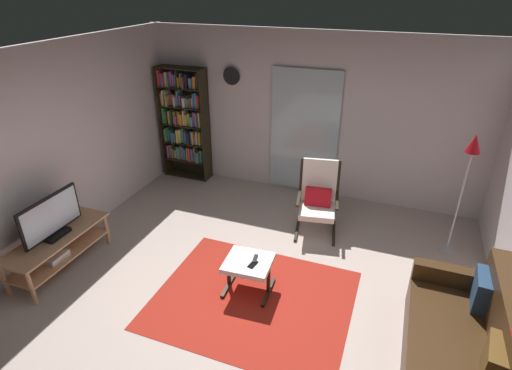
% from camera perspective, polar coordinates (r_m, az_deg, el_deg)
% --- Properties ---
extents(ground_plane, '(7.02, 7.02, 0.00)m').
position_cam_1_polar(ground_plane, '(4.76, -2.02, -16.00)').
color(ground_plane, '#B29F96').
extents(wall_back, '(5.60, 0.06, 2.60)m').
position_cam_1_polar(wall_back, '(6.54, 7.73, 9.50)').
color(wall_back, silver).
rests_on(wall_back, ground).
extents(wall_left, '(0.06, 6.00, 2.60)m').
position_cam_1_polar(wall_left, '(5.54, -29.05, 2.91)').
color(wall_left, silver).
rests_on(wall_left, ground).
extents(glass_door_panel, '(1.10, 0.01, 2.00)m').
position_cam_1_polar(glass_door_panel, '(6.58, 6.76, 7.36)').
color(glass_door_panel, silver).
extents(area_rug, '(2.18, 1.79, 0.01)m').
position_cam_1_polar(area_rug, '(4.78, -0.42, -15.70)').
color(area_rug, maroon).
rests_on(area_rug, ground).
extents(tv_stand, '(0.49, 1.35, 0.47)m').
position_cam_1_polar(tv_stand, '(5.58, -26.08, -7.86)').
color(tv_stand, tan).
rests_on(tv_stand, ground).
extents(television, '(0.20, 0.85, 0.52)m').
position_cam_1_polar(television, '(5.38, -26.79, -4.23)').
color(television, black).
rests_on(television, tv_stand).
extents(bookshelf_near_tv, '(0.83, 0.30, 1.95)m').
position_cam_1_polar(bookshelf_near_tv, '(7.23, -10.06, 8.96)').
color(bookshelf_near_tv, black).
rests_on(bookshelf_near_tv, ground).
extents(leather_sofa, '(0.84, 1.99, 0.89)m').
position_cam_1_polar(leather_sofa, '(4.21, 27.39, -21.13)').
color(leather_sofa, '#3A2512').
rests_on(leather_sofa, ground).
extents(lounge_armchair, '(0.67, 0.74, 1.02)m').
position_cam_1_polar(lounge_armchair, '(5.73, 8.72, -1.53)').
color(lounge_armchair, black).
rests_on(lounge_armchair, ground).
extents(ottoman, '(0.55, 0.51, 0.41)m').
position_cam_1_polar(ottoman, '(4.69, -1.09, -11.29)').
color(ottoman, white).
rests_on(ottoman, ground).
extents(tv_remote, '(0.06, 0.15, 0.02)m').
position_cam_1_polar(tv_remote, '(4.66, -0.13, -10.30)').
color(tv_remote, black).
rests_on(tv_remote, ottoman).
extents(cell_phone, '(0.09, 0.15, 0.01)m').
position_cam_1_polar(cell_phone, '(4.58, -0.45, -11.08)').
color(cell_phone, black).
rests_on(cell_phone, ottoman).
extents(floor_lamp_by_shelf, '(0.22, 0.22, 1.63)m').
position_cam_1_polar(floor_lamp_by_shelf, '(5.51, 27.79, 2.82)').
color(floor_lamp_by_shelf, '#A5A5AD').
rests_on(floor_lamp_by_shelf, ground).
extents(wall_clock, '(0.29, 0.03, 0.29)m').
position_cam_1_polar(wall_clock, '(6.74, -3.45, 15.05)').
color(wall_clock, silver).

